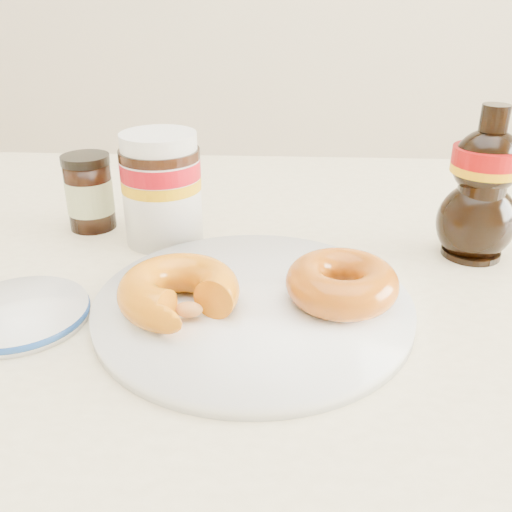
{
  "coord_description": "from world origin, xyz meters",
  "views": [
    {
      "loc": [
        0.0,
        -0.44,
        1.03
      ],
      "look_at": [
        -0.03,
        0.07,
        0.79
      ],
      "focal_mm": 40.0,
      "sensor_mm": 36.0,
      "label": 1
    }
  ],
  "objects_px": {
    "plate": "(253,305)",
    "donut_bitten": "(179,291)",
    "dark_jar": "(90,193)",
    "dining_table": "(280,339)",
    "donut_whole": "(342,283)",
    "nutella_jar": "(161,184)",
    "syrup_bottle": "(483,184)",
    "blue_rim_saucer": "(19,313)"
  },
  "relations": [
    {
      "from": "plate",
      "to": "dining_table",
      "type": "bearing_deg",
      "value": 72.01
    },
    {
      "from": "plate",
      "to": "dark_jar",
      "type": "relative_size",
      "value": 3.18
    },
    {
      "from": "nutella_jar",
      "to": "plate",
      "type": "bearing_deg",
      "value": -54.47
    },
    {
      "from": "dining_table",
      "to": "nutella_jar",
      "type": "bearing_deg",
      "value": 149.7
    },
    {
      "from": "donut_bitten",
      "to": "nutella_jar",
      "type": "bearing_deg",
      "value": 124.28
    },
    {
      "from": "plate",
      "to": "blue_rim_saucer",
      "type": "height_order",
      "value": "plate"
    },
    {
      "from": "nutella_jar",
      "to": "dark_jar",
      "type": "height_order",
      "value": "nutella_jar"
    },
    {
      "from": "dining_table",
      "to": "plate",
      "type": "bearing_deg",
      "value": -107.99
    },
    {
      "from": "dining_table",
      "to": "blue_rim_saucer",
      "type": "distance_m",
      "value": 0.28
    },
    {
      "from": "plate",
      "to": "dark_jar",
      "type": "bearing_deg",
      "value": 137.54
    },
    {
      "from": "donut_bitten",
      "to": "blue_rim_saucer",
      "type": "xyz_separation_m",
      "value": [
        -0.15,
        -0.0,
        -0.03
      ]
    },
    {
      "from": "plate",
      "to": "blue_rim_saucer",
      "type": "bearing_deg",
      "value": -173.55
    },
    {
      "from": "donut_whole",
      "to": "syrup_bottle",
      "type": "relative_size",
      "value": 0.61
    },
    {
      "from": "plate",
      "to": "donut_bitten",
      "type": "bearing_deg",
      "value": -161.08
    },
    {
      "from": "dining_table",
      "to": "dark_jar",
      "type": "height_order",
      "value": "dark_jar"
    },
    {
      "from": "blue_rim_saucer",
      "to": "dark_jar",
      "type": "bearing_deg",
      "value": 89.94
    },
    {
      "from": "syrup_bottle",
      "to": "plate",
      "type": "bearing_deg",
      "value": -150.01
    },
    {
      "from": "blue_rim_saucer",
      "to": "dining_table",
      "type": "bearing_deg",
      "value": 23.31
    },
    {
      "from": "dining_table",
      "to": "dark_jar",
      "type": "bearing_deg",
      "value": 154.04
    },
    {
      "from": "donut_bitten",
      "to": "dark_jar",
      "type": "xyz_separation_m",
      "value": [
        -0.15,
        0.22,
        0.01
      ]
    },
    {
      "from": "dining_table",
      "to": "plate",
      "type": "xyz_separation_m",
      "value": [
        -0.03,
        -0.08,
        0.09
      ]
    },
    {
      "from": "plate",
      "to": "nutella_jar",
      "type": "height_order",
      "value": "nutella_jar"
    },
    {
      "from": "dark_jar",
      "to": "blue_rim_saucer",
      "type": "xyz_separation_m",
      "value": [
        -0.0,
        -0.22,
        -0.04
      ]
    },
    {
      "from": "dining_table",
      "to": "donut_whole",
      "type": "distance_m",
      "value": 0.15
    },
    {
      "from": "dining_table",
      "to": "syrup_bottle",
      "type": "bearing_deg",
      "value": 15.49
    },
    {
      "from": "plate",
      "to": "nutella_jar",
      "type": "relative_size",
      "value": 2.28
    },
    {
      "from": "plate",
      "to": "dark_jar",
      "type": "height_order",
      "value": "dark_jar"
    },
    {
      "from": "donut_bitten",
      "to": "donut_whole",
      "type": "bearing_deg",
      "value": 28.39
    },
    {
      "from": "nutella_jar",
      "to": "syrup_bottle",
      "type": "bearing_deg",
      "value": -3.71
    },
    {
      "from": "plate",
      "to": "dark_jar",
      "type": "xyz_separation_m",
      "value": [
        -0.21,
        0.2,
        0.04
      ]
    },
    {
      "from": "dining_table",
      "to": "donut_whole",
      "type": "xyz_separation_m",
      "value": [
        0.06,
        -0.08,
        0.12
      ]
    },
    {
      "from": "blue_rim_saucer",
      "to": "plate",
      "type": "bearing_deg",
      "value": 6.45
    },
    {
      "from": "nutella_jar",
      "to": "blue_rim_saucer",
      "type": "height_order",
      "value": "nutella_jar"
    },
    {
      "from": "plate",
      "to": "syrup_bottle",
      "type": "relative_size",
      "value": 1.75
    },
    {
      "from": "donut_whole",
      "to": "nutella_jar",
      "type": "bearing_deg",
      "value": 140.99
    },
    {
      "from": "donut_bitten",
      "to": "plate",
      "type": "bearing_deg",
      "value": 37.81
    },
    {
      "from": "dining_table",
      "to": "dark_jar",
      "type": "xyz_separation_m",
      "value": [
        -0.24,
        0.12,
        0.13
      ]
    },
    {
      "from": "dark_jar",
      "to": "syrup_bottle",
      "type": "bearing_deg",
      "value": -7.19
    },
    {
      "from": "nutella_jar",
      "to": "syrup_bottle",
      "type": "relative_size",
      "value": 0.77
    },
    {
      "from": "dining_table",
      "to": "syrup_bottle",
      "type": "height_order",
      "value": "syrup_bottle"
    },
    {
      "from": "dining_table",
      "to": "blue_rim_saucer",
      "type": "xyz_separation_m",
      "value": [
        -0.24,
        -0.1,
        0.09
      ]
    },
    {
      "from": "plate",
      "to": "nutella_jar",
      "type": "xyz_separation_m",
      "value": [
        -0.12,
        0.16,
        0.06
      ]
    }
  ]
}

